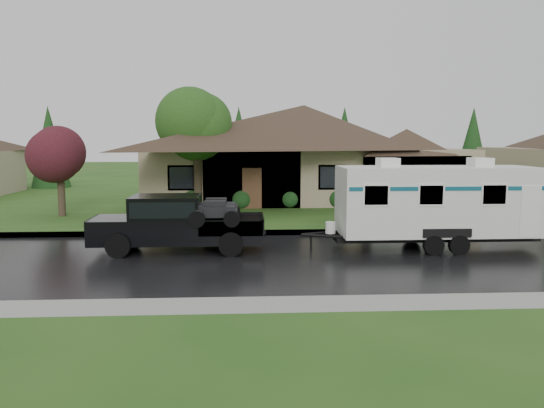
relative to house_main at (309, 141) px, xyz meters
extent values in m
plane|color=#245019|center=(-2.29, -13.84, -3.59)|extent=(140.00, 140.00, 0.00)
cube|color=black|center=(-2.29, -15.84, -3.59)|extent=(140.00, 8.00, 0.01)
cube|color=gray|center=(-2.29, -11.59, -3.52)|extent=(140.00, 0.50, 0.15)
cube|color=#245019|center=(-2.29, 1.16, -3.52)|extent=(140.00, 26.00, 0.15)
cube|color=gray|center=(-0.29, 0.16, -1.94)|extent=(18.00, 10.00, 3.00)
pyramid|color=#39291F|center=(-0.29, 0.16, 2.16)|extent=(19.44, 10.80, 2.60)
cube|color=gray|center=(5.11, -2.84, -2.09)|extent=(5.76, 4.00, 2.70)
cylinder|color=#382B1E|center=(-6.29, -5.00, -2.11)|extent=(0.41, 0.41, 2.66)
sphere|color=#2F601F|center=(-6.29, -5.00, 0.81)|extent=(3.68, 3.68, 3.68)
cylinder|color=#382B1E|center=(-12.43, -7.06, -2.52)|extent=(0.34, 0.34, 1.84)
sphere|color=#4F1922|center=(-12.43, -7.06, -0.50)|extent=(2.54, 2.54, 2.54)
sphere|color=#143814|center=(-6.59, -4.54, -2.94)|extent=(1.00, 1.00, 1.00)
sphere|color=#143814|center=(-4.07, -4.54, -2.94)|extent=(1.00, 1.00, 1.00)
sphere|color=#143814|center=(-1.55, -4.54, -2.94)|extent=(1.00, 1.00, 1.00)
sphere|color=#143814|center=(0.97, -4.54, -2.94)|extent=(1.00, 1.00, 1.00)
sphere|color=#143814|center=(3.49, -4.54, -2.94)|extent=(1.00, 1.00, 1.00)
sphere|color=#143814|center=(6.01, -4.54, -2.94)|extent=(1.00, 1.00, 1.00)
cube|color=black|center=(-6.15, -14.51, -2.86)|extent=(5.59, 1.86, 0.80)
cube|color=black|center=(-8.20, -14.51, -2.61)|extent=(1.49, 1.82, 0.33)
cube|color=black|center=(-6.52, -14.51, -2.15)|extent=(2.24, 1.75, 0.84)
cube|color=black|center=(-6.52, -14.51, -2.10)|extent=(2.05, 1.79, 0.51)
cube|color=black|center=(-4.38, -14.51, -2.68)|extent=(2.05, 1.77, 0.06)
cylinder|color=black|center=(-7.92, -15.42, -3.20)|extent=(0.78, 0.30, 0.78)
cylinder|color=black|center=(-7.92, -13.60, -3.20)|extent=(0.78, 0.30, 0.78)
cylinder|color=black|center=(-4.38, -15.42, -3.20)|extent=(0.78, 0.30, 0.78)
cylinder|color=black|center=(-4.38, -13.60, -3.20)|extent=(0.78, 0.30, 0.78)
cube|color=silver|center=(2.55, -14.51, -1.94)|extent=(6.52, 2.24, 2.28)
cube|color=black|center=(2.55, -14.51, -3.22)|extent=(6.90, 1.12, 0.13)
cube|color=#0E4F65|center=(2.55, -14.51, -1.43)|extent=(6.39, 2.26, 0.13)
cube|color=white|center=(0.87, -14.51, -0.65)|extent=(0.65, 0.75, 0.30)
cube|color=white|center=(4.04, -14.51, -0.65)|extent=(0.65, 0.75, 0.30)
cylinder|color=black|center=(2.13, -15.61, -3.27)|extent=(0.65, 0.22, 0.65)
cylinder|color=black|center=(2.13, -13.41, -3.27)|extent=(0.65, 0.22, 0.65)
cylinder|color=black|center=(2.97, -15.61, -3.27)|extent=(0.65, 0.22, 0.65)
cylinder|color=black|center=(2.97, -13.41, -3.27)|extent=(0.65, 0.22, 0.65)
camera|label=1|loc=(-3.96, -32.04, 0.13)|focal=35.00mm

